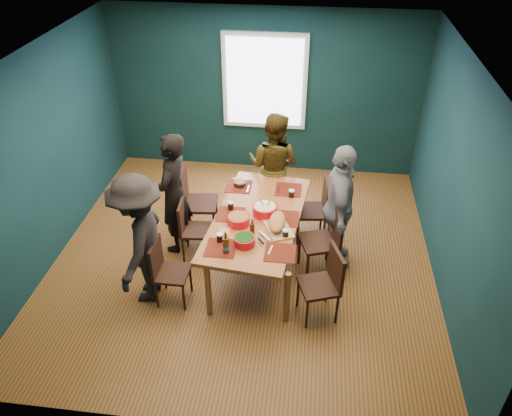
{
  "coord_description": "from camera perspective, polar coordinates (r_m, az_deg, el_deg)",
  "views": [
    {
      "loc": [
        0.81,
        -5.14,
        4.39
      ],
      "look_at": [
        0.19,
        -0.15,
        0.92
      ],
      "focal_mm": 35.0,
      "sensor_mm": 36.0,
      "label": 1
    }
  ],
  "objects": [
    {
      "name": "room",
      "position": [
        6.24,
        -1.26,
        5.67
      ],
      "size": [
        5.01,
        5.01,
        2.71
      ],
      "color": "olive",
      "rests_on": "ground"
    },
    {
      "name": "dining_table",
      "position": [
        6.24,
        0.17,
        -1.54
      ],
      "size": [
        1.25,
        2.16,
        0.78
      ],
      "rotation": [
        0.0,
        0.0,
        -0.11
      ],
      "color": "#AB5D33",
      "rests_on": "floor"
    },
    {
      "name": "chair_left_far",
      "position": [
        6.94,
        -7.25,
        1.21
      ],
      "size": [
        0.51,
        0.51,
        1.03
      ],
      "rotation": [
        0.0,
        0.0,
        0.1
      ],
      "color": "black",
      "rests_on": "floor"
    },
    {
      "name": "chair_left_mid",
      "position": [
        6.61,
        -7.59,
        -1.94
      ],
      "size": [
        0.4,
        0.4,
        0.84
      ],
      "rotation": [
        0.0,
        0.0,
        0.07
      ],
      "color": "black",
      "rests_on": "floor"
    },
    {
      "name": "chair_left_near",
      "position": [
        5.98,
        -10.37,
        -6.7
      ],
      "size": [
        0.39,
        0.39,
        0.85
      ],
      "rotation": [
        0.0,
        0.0,
        -0.02
      ],
      "color": "black",
      "rests_on": "floor"
    },
    {
      "name": "chair_right_far",
      "position": [
        6.88,
        7.06,
        0.3
      ],
      "size": [
        0.47,
        0.47,
        0.93
      ],
      "rotation": [
        0.0,
        0.0,
        0.12
      ],
      "color": "black",
      "rests_on": "floor"
    },
    {
      "name": "chair_right_mid",
      "position": [
        6.3,
        8.09,
        -3.05
      ],
      "size": [
        0.57,
        0.57,
        0.99
      ],
      "rotation": [
        0.0,
        0.0,
        0.32
      ],
      "color": "black",
      "rests_on": "floor"
    },
    {
      "name": "chair_right_near",
      "position": [
        5.73,
        8.06,
        -8.05
      ],
      "size": [
        0.53,
        0.53,
        0.92
      ],
      "rotation": [
        0.0,
        0.0,
        0.34
      ],
      "color": "black",
      "rests_on": "floor"
    },
    {
      "name": "person_far_left",
      "position": [
        6.6,
        -9.39,
        1.61
      ],
      "size": [
        0.48,
        0.66,
        1.7
      ],
      "primitive_type": "imported",
      "rotation": [
        0.0,
        0.0,
        4.59
      ],
      "color": "black",
      "rests_on": "floor"
    },
    {
      "name": "person_back",
      "position": [
        7.22,
        2.01,
        4.86
      ],
      "size": [
        0.93,
        0.82,
        1.62
      ],
      "primitive_type": "imported",
      "rotation": [
        0.0,
        0.0,
        2.84
      ],
      "color": "black",
      "rests_on": "floor"
    },
    {
      "name": "person_right",
      "position": [
        6.31,
        9.48,
        0.0
      ],
      "size": [
        0.46,
        1.02,
        1.71
      ],
      "primitive_type": "imported",
      "rotation": [
        0.0,
        0.0,
        1.61
      ],
      "color": "silver",
      "rests_on": "floor"
    },
    {
      "name": "person_near_left",
      "position": [
        5.88,
        -13.13,
        -3.58
      ],
      "size": [
        0.64,
        1.1,
        1.68
      ],
      "primitive_type": "imported",
      "rotation": [
        0.0,
        0.0,
        4.73
      ],
      "color": "black",
      "rests_on": "floor"
    },
    {
      "name": "bowl_salad",
      "position": [
        6.05,
        -2.0,
        -1.34
      ],
      "size": [
        0.27,
        0.27,
        0.11
      ],
      "color": "red",
      "rests_on": "dining_table"
    },
    {
      "name": "bowl_dumpling",
      "position": [
        6.21,
        1.02,
        -0.19
      ],
      "size": [
        0.31,
        0.31,
        0.29
      ],
      "color": "red",
      "rests_on": "dining_table"
    },
    {
      "name": "bowl_herbs",
      "position": [
        5.73,
        -1.33,
        -3.71
      ],
      "size": [
        0.25,
        0.25,
        0.11
      ],
      "color": "red",
      "rests_on": "dining_table"
    },
    {
      "name": "cutting_board",
      "position": [
        5.99,
        2.43,
        -1.7
      ],
      "size": [
        0.47,
        0.69,
        0.15
      ],
      "rotation": [
        0.0,
        0.0,
        0.42
      ],
      "color": "tan",
      "rests_on": "dining_table"
    },
    {
      "name": "small_bowl",
      "position": [
        6.79,
        -1.87,
        2.82
      ],
      "size": [
        0.16,
        0.16,
        0.07
      ],
      "color": "black",
      "rests_on": "dining_table"
    },
    {
      "name": "beer_bottle_a",
      "position": [
        5.6,
        -3.46,
        -4.27
      ],
      "size": [
        0.08,
        0.08,
        0.28
      ],
      "color": "#42250B",
      "rests_on": "dining_table"
    },
    {
      "name": "beer_bottle_b",
      "position": [
        5.86,
        -0.43,
        -2.34
      ],
      "size": [
        0.06,
        0.06,
        0.22
      ],
      "color": "#42250B",
      "rests_on": "dining_table"
    },
    {
      "name": "cola_glass_a",
      "position": [
        5.78,
        -4.16,
        -3.35
      ],
      "size": [
        0.08,
        0.08,
        0.11
      ],
      "color": "black",
      "rests_on": "dining_table"
    },
    {
      "name": "cola_glass_b",
      "position": [
        5.84,
        3.4,
        -2.9
      ],
      "size": [
        0.08,
        0.08,
        0.11
      ],
      "color": "black",
      "rests_on": "dining_table"
    },
    {
      "name": "cola_glass_c",
      "position": [
        6.56,
        4.07,
        1.7
      ],
      "size": [
        0.07,
        0.07,
        0.1
      ],
      "color": "black",
      "rests_on": "dining_table"
    },
    {
      "name": "cola_glass_d",
      "position": [
        6.31,
        -2.92,
        0.31
      ],
      "size": [
        0.08,
        0.08,
        0.11
      ],
      "color": "black",
      "rests_on": "dining_table"
    },
    {
      "name": "napkin_a",
      "position": [
        6.19,
        3.87,
        -1.17
      ],
      "size": [
        0.18,
        0.18,
        0.0
      ],
      "primitive_type": "cube",
      "rotation": [
        0.0,
        0.0,
        -0.2
      ],
      "color": "#FF766B",
      "rests_on": "dining_table"
    },
    {
      "name": "napkin_b",
      "position": [
        5.97,
        -3.61,
        -2.63
      ],
      "size": [
        0.13,
        0.13,
        0.0
      ],
      "primitive_type": "cube",
      "rotation": [
        0.0,
        0.0,
        0.02
      ],
      "color": "#FF766B",
      "rests_on": "dining_table"
    },
    {
      "name": "napkin_c",
      "position": [
        5.67,
        3.23,
        -5.01
      ],
      "size": [
        0.18,
        0.18,
        0.0
      ],
      "primitive_type": "cube",
      "rotation": [
        0.0,
        0.0,
        0.42
      ],
      "color": "#FF766B",
      "rests_on": "dining_table"
    }
  ]
}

